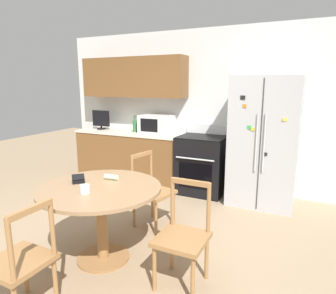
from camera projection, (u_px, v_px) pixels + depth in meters
name	position (u px, v px, depth m)	size (l,w,h in m)	color
ground_plane	(112.00, 262.00, 2.96)	(14.00, 14.00, 0.00)	#9E8466
back_wall	(185.00, 101.00, 5.08)	(5.20, 0.44, 2.60)	silver
kitchen_counter	(131.00, 156.00, 5.40)	(1.98, 0.64, 0.90)	brown
refrigerator	(264.00, 142.00, 4.27)	(0.91, 0.75, 1.84)	#B2B5BA
oven_range	(202.00, 164.00, 4.80)	(0.73, 0.68, 1.08)	black
microwave	(157.00, 124.00, 5.11)	(0.55, 0.39, 0.31)	white
countertop_tv	(101.00, 119.00, 5.54)	(0.35, 0.16, 0.35)	black
counter_bottle	(135.00, 126.00, 5.25)	(0.08, 0.08, 0.29)	#2D6B38
dining_table	(101.00, 202.00, 2.89)	(1.17, 1.17, 0.76)	#997551
dining_chair_right	(183.00, 237.00, 2.57)	(0.42, 0.42, 0.90)	#9E7042
dining_chair_far	(152.00, 192.00, 3.65)	(0.50, 0.50, 0.90)	#9E7042
dining_chair_near	(21.00, 262.00, 2.20)	(0.43, 0.43, 0.90)	#9E7042
candle_glass	(85.00, 190.00, 2.69)	(0.09, 0.09, 0.08)	silver
folded_napkin	(111.00, 177.00, 3.07)	(0.16, 0.07, 0.05)	beige
wallet	(78.00, 179.00, 2.99)	(0.17, 0.17, 0.07)	black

